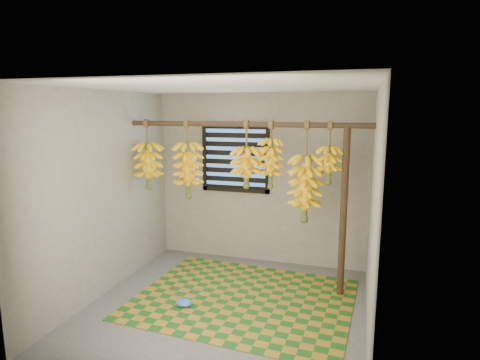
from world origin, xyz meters
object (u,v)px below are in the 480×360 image
(woven_mat, at_px, (244,299))
(support_post, at_px, (343,213))
(banana_bunch_d, at_px, (271,163))
(banana_bunch_f, at_px, (329,165))
(banana_bunch_a, at_px, (148,166))
(banana_bunch_b, at_px, (188,170))
(banana_bunch_e, at_px, (305,188))
(banana_bunch_c, at_px, (246,167))
(plastic_bag, at_px, (184,303))

(woven_mat, bearing_deg, support_post, 23.07)
(banana_bunch_d, relative_size, banana_bunch_f, 1.13)
(banana_bunch_a, xyz_separation_m, banana_bunch_b, (0.57, 0.00, -0.03))
(support_post, distance_m, banana_bunch_f, 0.59)
(banana_bunch_d, bearing_deg, banana_bunch_b, 180.00)
(banana_bunch_e, bearing_deg, banana_bunch_a, 180.00)
(banana_bunch_c, xyz_separation_m, banana_bunch_f, (0.98, 0.00, 0.07))
(woven_mat, xyz_separation_m, plastic_bag, (-0.59, -0.37, 0.05))
(banana_bunch_d, bearing_deg, support_post, 0.00)
(plastic_bag, height_order, banana_bunch_f, banana_bunch_f)
(banana_bunch_f, bearing_deg, plastic_bag, -150.51)
(woven_mat, xyz_separation_m, banana_bunch_b, (-0.87, 0.45, 1.41))
(support_post, bearing_deg, banana_bunch_b, 180.00)
(plastic_bag, distance_m, banana_bunch_c, 1.73)
(support_post, height_order, banana_bunch_c, banana_bunch_c)
(banana_bunch_b, bearing_deg, woven_mat, -27.46)
(woven_mat, xyz_separation_m, banana_bunch_e, (0.62, 0.45, 1.26))
(banana_bunch_f, bearing_deg, banana_bunch_b, -180.00)
(plastic_bag, bearing_deg, banana_bunch_b, 109.06)
(banana_bunch_a, relative_size, banana_bunch_f, 1.27)
(banana_bunch_f, bearing_deg, banana_bunch_c, -180.00)
(support_post, distance_m, banana_bunch_a, 2.54)
(banana_bunch_c, bearing_deg, banana_bunch_a, 180.00)
(plastic_bag, bearing_deg, banana_bunch_c, 59.58)
(support_post, relative_size, banana_bunch_a, 2.20)
(plastic_bag, distance_m, banana_bunch_e, 1.90)
(banana_bunch_d, bearing_deg, banana_bunch_a, 180.00)
(plastic_bag, bearing_deg, banana_bunch_f, 29.49)
(support_post, distance_m, banana_bunch_d, 1.02)
(banana_bunch_b, bearing_deg, banana_bunch_f, 0.00)
(banana_bunch_a, xyz_separation_m, banana_bunch_d, (1.64, 0.00, 0.10))
(banana_bunch_b, relative_size, banana_bunch_f, 1.38)
(support_post, xyz_separation_m, banana_bunch_e, (-0.45, 0.00, 0.26))
(banana_bunch_a, xyz_separation_m, banana_bunch_c, (1.34, 0.00, 0.04))
(banana_bunch_c, distance_m, banana_bunch_d, 0.31)
(banana_bunch_d, bearing_deg, plastic_bag, -133.52)
(plastic_bag, bearing_deg, banana_bunch_e, 34.51)
(banana_bunch_c, bearing_deg, plastic_bag, -120.42)
(banana_bunch_c, distance_m, banana_bunch_e, 0.75)
(woven_mat, xyz_separation_m, banana_bunch_a, (-1.44, 0.45, 1.44))
(banana_bunch_d, bearing_deg, banana_bunch_f, 0.00)
(banana_bunch_e, xyz_separation_m, banana_bunch_f, (0.26, 0.00, 0.29))
(banana_bunch_b, distance_m, banana_bunch_e, 1.50)
(support_post, xyz_separation_m, woven_mat, (-1.06, -0.45, -0.99))
(banana_bunch_c, height_order, banana_bunch_d, same)
(woven_mat, bearing_deg, plastic_bag, -147.43)
(support_post, relative_size, banana_bunch_c, 2.46)
(banana_bunch_b, xyz_separation_m, banana_bunch_f, (1.75, 0.00, 0.14))
(banana_bunch_c, bearing_deg, woven_mat, -77.55)
(banana_bunch_b, bearing_deg, plastic_bag, -70.94)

